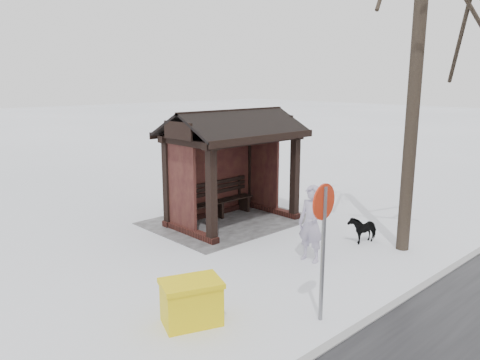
{
  "coord_description": "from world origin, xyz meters",
  "views": [
    {
      "loc": [
        8.27,
        9.15,
        3.85
      ],
      "look_at": [
        0.49,
        0.8,
        1.39
      ],
      "focal_mm": 35.0,
      "sensor_mm": 36.0,
      "label": 1
    }
  ],
  "objects_px": {
    "grit_bin": "(191,302)",
    "bus_shelter": "(229,144)",
    "dog": "(363,229)",
    "pedestrian": "(311,224)",
    "road_sign": "(323,223)"
  },
  "relations": [
    {
      "from": "dog",
      "to": "grit_bin",
      "type": "height_order",
      "value": "grit_bin"
    },
    {
      "from": "road_sign",
      "to": "pedestrian",
      "type": "bearing_deg",
      "value": -142.09
    },
    {
      "from": "bus_shelter",
      "to": "grit_bin",
      "type": "height_order",
      "value": "bus_shelter"
    },
    {
      "from": "bus_shelter",
      "to": "grit_bin",
      "type": "bearing_deg",
      "value": 42.03
    },
    {
      "from": "dog",
      "to": "grit_bin",
      "type": "relative_size",
      "value": 0.69
    },
    {
      "from": "pedestrian",
      "to": "road_sign",
      "type": "xyz_separation_m",
      "value": [
        1.9,
        1.71,
        0.82
      ]
    },
    {
      "from": "pedestrian",
      "to": "dog",
      "type": "distance_m",
      "value": 1.96
    },
    {
      "from": "bus_shelter",
      "to": "pedestrian",
      "type": "xyz_separation_m",
      "value": [
        0.63,
        3.35,
        -1.33
      ]
    },
    {
      "from": "bus_shelter",
      "to": "pedestrian",
      "type": "distance_m",
      "value": 3.66
    },
    {
      "from": "grit_bin",
      "to": "bus_shelter",
      "type": "bearing_deg",
      "value": -117.14
    },
    {
      "from": "bus_shelter",
      "to": "dog",
      "type": "bearing_deg",
      "value": 110.12
    },
    {
      "from": "bus_shelter",
      "to": "pedestrian",
      "type": "height_order",
      "value": "bus_shelter"
    },
    {
      "from": "grit_bin",
      "to": "road_sign",
      "type": "distance_m",
      "value": 2.45
    },
    {
      "from": "bus_shelter",
      "to": "pedestrian",
      "type": "bearing_deg",
      "value": 79.33
    },
    {
      "from": "bus_shelter",
      "to": "dog",
      "type": "height_order",
      "value": "bus_shelter"
    }
  ]
}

